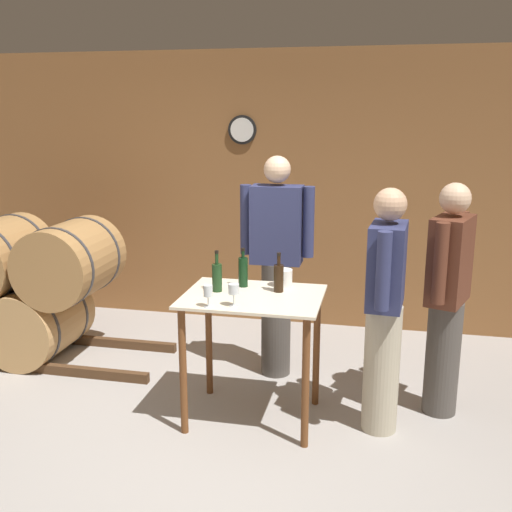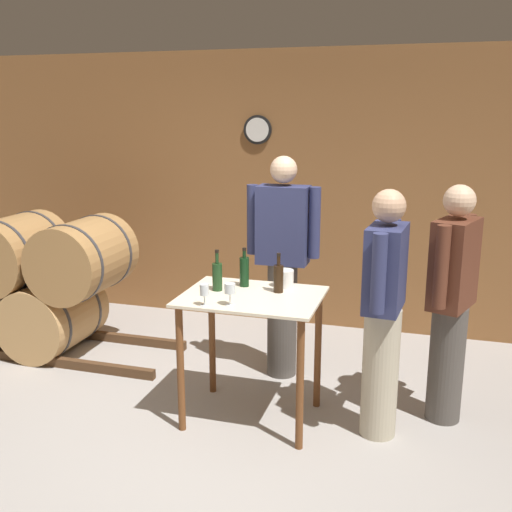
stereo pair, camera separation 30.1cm
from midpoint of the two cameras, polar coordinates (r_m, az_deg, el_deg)
ground_plane at (r=4.08m, az=-6.64°, el=-17.94°), size 14.00×14.00×0.00m
back_wall at (r=5.95m, az=0.84°, el=6.21°), size 8.40×0.08×2.70m
barrel_rack at (r=5.69m, az=-23.07°, el=-3.03°), size 2.96×0.80×1.23m
tasting_table at (r=4.13m, az=-2.40°, el=-6.31°), size 0.94×0.72×0.91m
wine_bottle_far_left at (r=4.14m, az=-5.82°, el=-1.95°), size 0.07×0.07×0.29m
wine_bottle_left at (r=4.24m, az=-3.28°, el=-1.46°), size 0.07×0.07×0.28m
wine_bottle_center at (r=4.11m, az=0.08°, el=-2.03°), size 0.07×0.07×0.28m
wine_glass_near_left at (r=3.82m, az=-6.85°, el=-3.43°), size 0.06×0.06×0.14m
wine_glass_near_center at (r=3.82m, az=-4.41°, el=-3.24°), size 0.07×0.07×0.15m
ice_bucket at (r=4.25m, az=0.57°, el=-2.10°), size 0.13×0.13×0.12m
person_host at (r=4.77m, az=0.16°, el=-0.59°), size 0.59×0.24×1.79m
person_visitor_with_scarf at (r=3.99m, az=10.06°, el=-4.84°), size 0.25×0.59×1.66m
person_visitor_bearded at (r=4.32m, az=15.89°, el=-3.67°), size 0.34×0.56×1.67m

